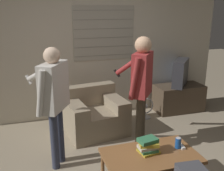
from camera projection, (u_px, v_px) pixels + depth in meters
wall_back at (87, 48)px, 4.70m from camera, size 5.20×0.08×2.55m
armchair_beige at (94, 114)px, 4.30m from camera, size 1.02×0.91×0.73m
coffee_table at (151, 157)px, 2.87m from camera, size 1.03×0.61×0.45m
tv_stand at (179, 98)px, 5.18m from camera, size 0.94×0.48×0.52m
tv at (180, 73)px, 5.03m from camera, size 0.57×0.61×0.51m
person_left_standing at (54, 94)px, 3.18m from camera, size 0.54×0.76×1.55m
person_right_standing at (141, 79)px, 3.61m from camera, size 0.47×0.74×1.62m
book_stack at (148, 146)px, 2.86m from camera, size 0.24×0.21×0.17m
soda_can at (178, 143)px, 2.97m from camera, size 0.07×0.07×0.13m
spare_remote at (182, 146)px, 3.00m from camera, size 0.06×0.13×0.02m
floor_fan at (146, 109)px, 4.85m from camera, size 0.31×0.20×0.39m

